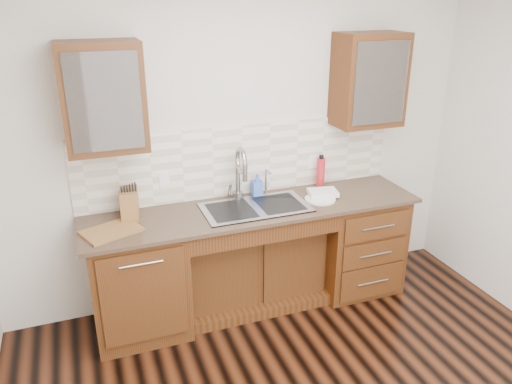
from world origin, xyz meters
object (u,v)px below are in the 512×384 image
object	(u,v)px
water_bottle	(321,173)
plate	(320,199)
cutting_board	(111,231)
soap_bottle	(257,185)
knife_block	(130,204)

from	to	relation	value
water_bottle	plate	world-z (taller)	water_bottle
plate	cutting_board	xyz separation A→B (m)	(-1.66, -0.01, 0.00)
soap_bottle	cutting_board	world-z (taller)	soap_bottle
water_bottle	cutting_board	size ratio (longest dim) A/B	0.68
plate	knife_block	world-z (taller)	knife_block
soap_bottle	water_bottle	xyz separation A→B (m)	(0.58, -0.02, 0.04)
soap_bottle	water_bottle	size ratio (longest dim) A/B	0.71
water_bottle	plate	xyz separation A→B (m)	(-0.13, -0.26, -0.13)
soap_bottle	water_bottle	bearing A→B (deg)	-1.80
knife_block	cutting_board	xyz separation A→B (m)	(-0.16, -0.20, -0.11)
water_bottle	knife_block	size ratio (longest dim) A/B	1.16
plate	cutting_board	distance (m)	1.66
knife_block	plate	bearing A→B (deg)	1.33
water_bottle	cutting_board	distance (m)	1.81
soap_bottle	water_bottle	world-z (taller)	water_bottle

